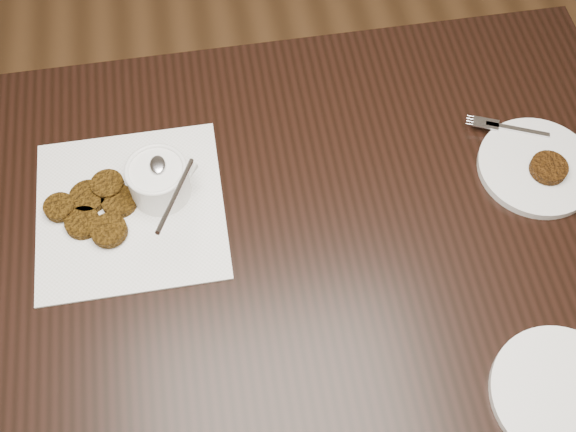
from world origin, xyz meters
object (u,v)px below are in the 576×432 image
object	(u,v)px
table	(283,313)
napkin	(130,209)
plate_empty	(562,395)
plate_with_patty	(538,165)
sauce_ramekin	(155,169)

from	to	relation	value
table	napkin	world-z (taller)	napkin
plate_empty	plate_with_patty	bearing A→B (deg)	75.69
plate_with_patty	plate_empty	distance (m)	0.40
sauce_ramekin	plate_with_patty	distance (m)	0.66
plate_empty	napkin	bearing A→B (deg)	145.22
napkin	plate_with_patty	bearing A→B (deg)	-2.61
table	plate_empty	world-z (taller)	plate_empty
table	sauce_ramekin	world-z (taller)	sauce_ramekin
napkin	sauce_ramekin	distance (m)	0.09
plate_with_patty	sauce_ramekin	bearing A→B (deg)	174.93
plate_with_patty	plate_empty	xyz separation A→B (m)	(-0.10, -0.39, -0.01)
table	sauce_ramekin	xyz separation A→B (m)	(-0.19, 0.11, 0.45)
napkin	plate_empty	distance (m)	0.74
plate_with_patty	plate_empty	bearing A→B (deg)	-104.31
table	napkin	distance (m)	0.46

